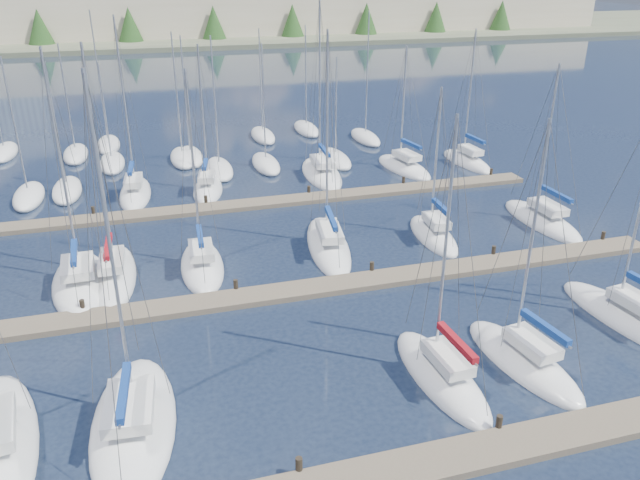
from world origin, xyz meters
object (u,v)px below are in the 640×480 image
object	(u,v)px
sailboat_c	(134,423)
sailboat_l	(433,235)
sailboat_m	(542,221)
sailboat_k	(328,245)
sailboat_o	(208,189)
sailboat_e	(523,361)
sailboat_r	(467,161)
sailboat_p	(321,173)
sailboat_h	(81,282)
sailboat_n	(135,193)
sailboat_d	(441,375)
sailboat_j	(202,265)
sailboat_i	(115,275)
sailboat_f	(628,319)
sailboat_q	(404,167)

from	to	relation	value
sailboat_c	sailboat_l	bearing A→B (deg)	39.71
sailboat_m	sailboat_k	bearing A→B (deg)	178.03
sailboat_m	sailboat_o	xyz separation A→B (m)	(-21.80, 13.08, 0.02)
sailboat_k	sailboat_e	world-z (taller)	sailboat_k
sailboat_r	sailboat_p	bearing A→B (deg)	174.90
sailboat_e	sailboat_h	world-z (taller)	sailboat_h
sailboat_o	sailboat_e	bearing A→B (deg)	-57.33
sailboat_o	sailboat_n	bearing A→B (deg)	-177.02
sailboat_d	sailboat_h	xyz separation A→B (m)	(-15.75, 13.67, -0.01)
sailboat_m	sailboat_h	xyz separation A→B (m)	(-30.65, -0.71, 0.00)
sailboat_m	sailboat_n	world-z (taller)	sailboat_n
sailboat_m	sailboat_r	size ratio (longest dim) A/B	0.93
sailboat_c	sailboat_m	bearing A→B (deg)	31.09
sailboat_j	sailboat_d	bearing A→B (deg)	-54.37
sailboat_p	sailboat_c	size ratio (longest dim) A/B	1.03
sailboat_l	sailboat_p	size ratio (longest dim) A/B	0.71
sailboat_o	sailboat_e	world-z (taller)	sailboat_o
sailboat_p	sailboat_n	size ratio (longest dim) A/B	1.06
sailboat_l	sailboat_p	xyz separation A→B (m)	(-3.42, 14.85, 0.00)
sailboat_r	sailboat_e	size ratio (longest dim) A/B	1.04
sailboat_k	sailboat_o	xyz separation A→B (m)	(-6.14, 12.87, 0.01)
sailboat_i	sailboat_f	bearing A→B (deg)	-24.08
sailboat_l	sailboat_f	distance (m)	13.44
sailboat_k	sailboat_f	distance (m)	17.68
sailboat_d	sailboat_j	world-z (taller)	sailboat_d
sailboat_q	sailboat_n	size ratio (longest dim) A/B	0.79
sailboat_k	sailboat_q	distance (m)	17.99
sailboat_d	sailboat_m	bearing A→B (deg)	41.36
sailboat_d	sailboat_n	world-z (taller)	sailboat_n
sailboat_d	sailboat_h	size ratio (longest dim) A/B	0.90
sailboat_d	sailboat_m	size ratio (longest dim) A/B	1.07
sailboat_i	sailboat_e	distance (m)	22.83
sailboat_c	sailboat_n	world-z (taller)	sailboat_c
sailboat_k	sailboat_l	size ratio (longest dim) A/B	1.33
sailboat_h	sailboat_f	bearing A→B (deg)	-26.73
sailboat_r	sailboat_i	bearing A→B (deg)	-157.77
sailboat_d	sailboat_n	bearing A→B (deg)	111.24
sailboat_n	sailboat_k	bearing A→B (deg)	-45.11
sailboat_k	sailboat_h	distance (m)	15.02
sailboat_k	sailboat_j	distance (m)	8.15
sailboat_o	sailboat_m	bearing A→B (deg)	-20.12
sailboat_c	sailboat_h	distance (m)	13.33
sailboat_k	sailboat_h	xyz separation A→B (m)	(-14.99, -0.92, -0.01)
sailboat_r	sailboat_c	bearing A→B (deg)	-140.02
sailboat_d	sailboat_p	xyz separation A→B (m)	(3.01, 29.03, -0.01)
sailboat_p	sailboat_q	bearing A→B (deg)	1.15
sailboat_l	sailboat_h	distance (m)	22.19
sailboat_j	sailboat_n	bearing A→B (deg)	107.16
sailboat_m	sailboat_p	distance (m)	18.87
sailboat_r	sailboat_j	distance (m)	29.51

